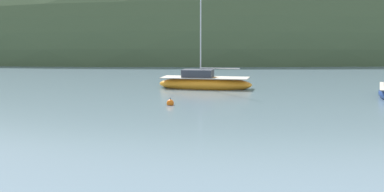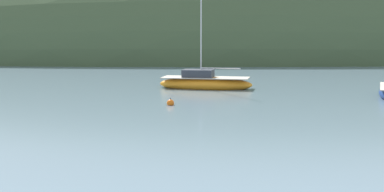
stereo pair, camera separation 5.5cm
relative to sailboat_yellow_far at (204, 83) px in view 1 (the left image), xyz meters
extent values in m
ellipsoid|color=#425638|center=(23.02, 40.21, -0.42)|extent=(150.00, 36.00, 29.14)
ellipsoid|color=orange|center=(0.05, -0.01, -0.11)|extent=(7.42, 4.16, 1.13)
cube|color=beige|center=(0.05, -0.01, 0.40)|extent=(6.82, 3.83, 0.06)
cube|color=#333842|center=(-0.49, 0.13, 0.69)|extent=(2.58, 2.09, 0.59)
cylinder|color=silver|center=(-0.29, 0.08, 4.49)|extent=(0.09, 0.09, 8.19)
cylinder|color=silver|center=(1.14, -0.31, 1.11)|extent=(2.87, 0.85, 0.07)
sphere|color=orange|center=(-2.87, -9.10, -0.30)|extent=(0.44, 0.44, 0.44)
cylinder|color=black|center=(-2.87, -9.10, -0.03)|extent=(0.04, 0.04, 0.10)
camera|label=1|loc=(-3.99, -42.80, 4.19)|focal=53.92mm
camera|label=2|loc=(-3.93, -42.81, 4.19)|focal=53.92mm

